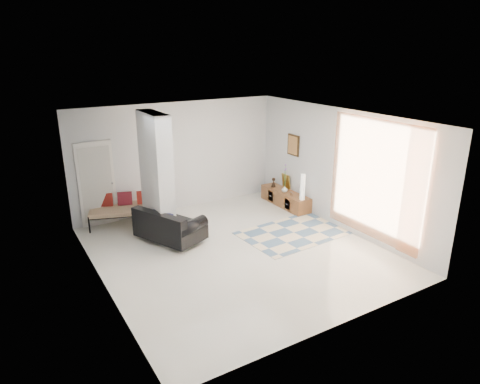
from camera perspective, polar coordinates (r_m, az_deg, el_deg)
floor at (r=9.11m, az=-0.40°, el=-7.85°), size 6.00×6.00×0.00m
ceiling at (r=8.25m, az=-0.44°, el=9.81°), size 6.00×6.00×0.00m
wall_back at (r=11.17m, az=-8.31°, el=4.65°), size 6.00×0.00×6.00m
wall_front at (r=6.36m, az=13.57°, el=-6.72°), size 6.00×0.00×6.00m
wall_left at (r=7.64m, az=-18.49°, el=-2.81°), size 0.00×6.00×6.00m
wall_right at (r=10.20m, az=13.02°, el=3.01°), size 0.00×6.00×6.00m
partition_column at (r=9.52m, az=-11.08°, el=2.04°), size 0.35×1.20×2.80m
hallway_door at (r=10.63m, az=-18.58°, el=1.01°), size 0.85×0.06×2.04m
curtain at (r=9.37m, az=17.51°, el=1.55°), size 0.00×2.55×2.55m
wall_art at (r=11.35m, az=7.13°, el=6.22°), size 0.04×0.45×0.55m
media_console at (r=11.63m, az=6.06°, el=-0.84°), size 0.45×1.70×0.80m
loveseat at (r=9.51m, az=-9.54°, el=-4.56°), size 1.39×1.71×0.76m
daybed at (r=10.67m, az=-14.27°, el=-1.98°), size 2.14×1.45×0.77m
area_rug at (r=10.02m, az=7.19°, el=-5.40°), size 2.48×1.73×0.01m
cylinder_lamp at (r=10.91m, az=8.35°, el=0.67°), size 0.12×0.12×0.67m
bronze_figurine at (r=11.87m, az=4.49°, el=1.29°), size 0.13×0.13×0.26m
vase at (r=11.49m, az=5.97°, el=0.40°), size 0.18×0.18×0.17m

